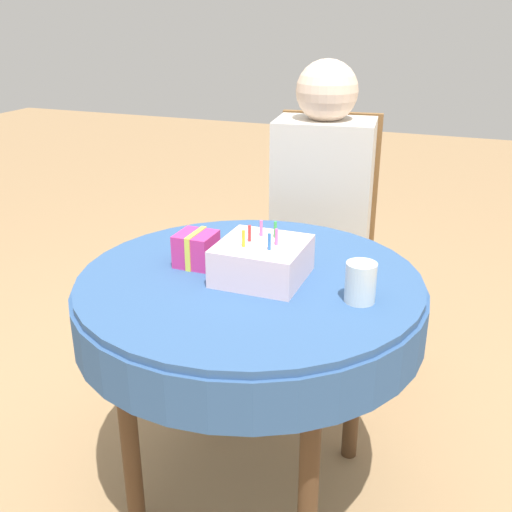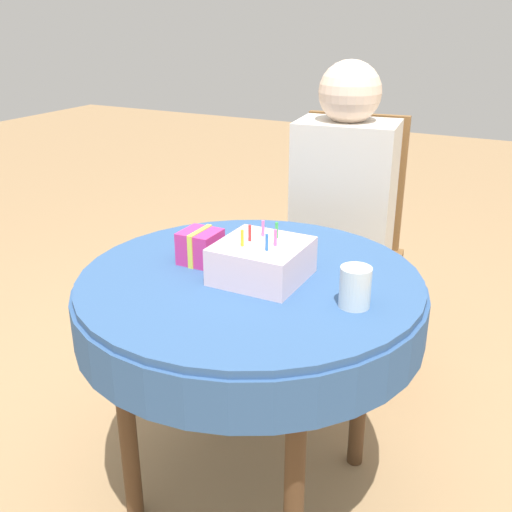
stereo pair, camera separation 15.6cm
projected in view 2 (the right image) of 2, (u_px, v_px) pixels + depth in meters
The scene contains 7 objects.
ground_plane at pixel (251, 485), 1.86m from camera, with size 12.00×12.00×0.00m, color #A37F56.
dining_table at pixel (250, 306), 1.62m from camera, with size 0.93×0.93×0.72m.
chair at pixel (346, 239), 2.36m from camera, with size 0.48×0.48×1.00m.
person at pixel (343, 196), 2.19m from camera, with size 0.38×0.37×1.21m.
birthday_cake at pixel (262, 260), 1.56m from camera, with size 0.22×0.22×0.14m.
drinking_glass at pixel (355, 287), 1.41m from camera, with size 0.08×0.08×0.10m.
gift_box at pixel (200, 247), 1.66m from camera, with size 0.10×0.11×0.10m.
Camera 2 is at (0.68, -1.28, 1.37)m, focal length 42.00 mm.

